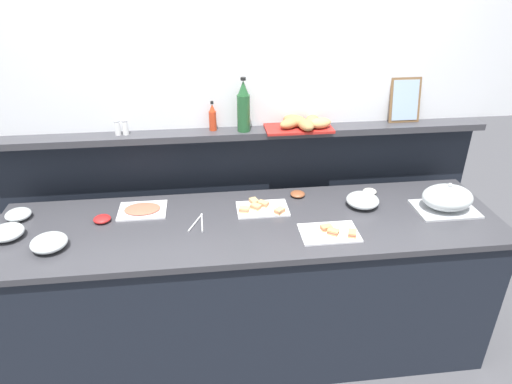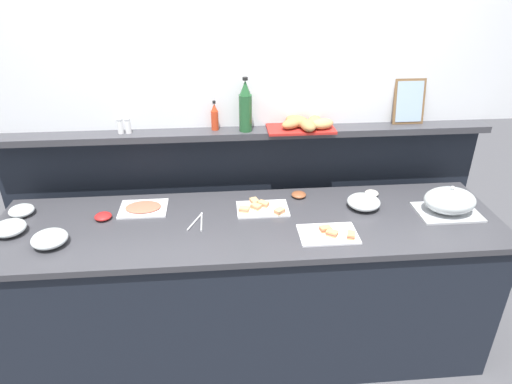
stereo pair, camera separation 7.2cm
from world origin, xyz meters
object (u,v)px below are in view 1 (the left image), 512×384
at_px(glass_bowl_small, 49,243).
at_px(hot_sauce_bottle, 213,118).
at_px(sandwich_platter_rear, 331,232).
at_px(serving_cloche, 447,198).
at_px(condiment_bowl_red, 298,194).
at_px(glass_bowl_extra, 363,201).
at_px(wine_bottle_green, 243,107).
at_px(condiment_bowl_cream, 370,191).
at_px(glass_bowl_medium, 7,233).
at_px(serving_tongs, 199,222).
at_px(glass_bowl_large, 18,215).
at_px(sandwich_platter_front, 261,208).
at_px(salt_shaker, 117,128).
at_px(bread_basket, 302,123).
at_px(condiment_bowl_teal, 102,219).
at_px(pepper_shaker, 125,127).
at_px(cold_cuts_platter, 142,210).
at_px(framed_picture, 405,100).

xyz_separation_m(glass_bowl_small, hot_sauce_bottle, (0.84, 0.61, 0.40)).
distance_m(sandwich_platter_rear, serving_cloche, 0.73).
bearing_deg(condiment_bowl_red, serving_cloche, -17.79).
bearing_deg(glass_bowl_extra, wine_bottle_green, 151.56).
xyz_separation_m(glass_bowl_small, wine_bottle_green, (1.02, 0.58, 0.47)).
height_order(glass_bowl_extra, condiment_bowl_cream, glass_bowl_extra).
height_order(glass_bowl_medium, condiment_bowl_red, glass_bowl_medium).
bearing_deg(serving_tongs, glass_bowl_large, 170.61).
xyz_separation_m(sandwich_platter_front, salt_shaker, (-0.79, 0.34, 0.39)).
bearing_deg(glass_bowl_small, glass_bowl_extra, 7.87).
bearing_deg(bread_basket, glass_bowl_small, -157.42).
relative_size(glass_bowl_medium, condiment_bowl_cream, 2.06).
relative_size(condiment_bowl_red, salt_shaker, 1.00).
bearing_deg(serving_tongs, hot_sauce_bottle, 76.68).
xyz_separation_m(sandwich_platter_front, condiment_bowl_teal, (-0.88, -0.03, 0.01)).
relative_size(glass_bowl_large, pepper_shaker, 1.57).
height_order(cold_cuts_platter, bread_basket, bread_basket).
relative_size(salt_shaker, framed_picture, 0.32).
xyz_separation_m(cold_cuts_platter, wine_bottle_green, (0.61, 0.26, 0.49)).
relative_size(condiment_bowl_teal, serving_tongs, 0.50).
height_order(glass_bowl_small, salt_shaker, salt_shaker).
bearing_deg(bread_basket, framed_picture, 5.89).
relative_size(serving_tongs, wine_bottle_green, 0.59).
bearing_deg(glass_bowl_medium, pepper_shaker, 39.48).
relative_size(sandwich_platter_rear, glass_bowl_large, 2.22).
height_order(glass_bowl_small, glass_bowl_extra, glass_bowl_extra).
bearing_deg(pepper_shaker, glass_bowl_large, -154.23).
relative_size(cold_cuts_platter, glass_bowl_medium, 1.59).
xyz_separation_m(serving_cloche, condiment_bowl_cream, (-0.36, 0.24, -0.06)).
distance_m(cold_cuts_platter, framed_picture, 1.71).
xyz_separation_m(glass_bowl_large, glass_bowl_extra, (1.92, -0.09, 0.01)).
xyz_separation_m(cold_cuts_platter, serving_cloche, (1.71, -0.18, 0.06)).
height_order(glass_bowl_large, pepper_shaker, pepper_shaker).
xyz_separation_m(wine_bottle_green, framed_picture, (1.00, 0.06, -0.01)).
bearing_deg(condiment_bowl_cream, sandwich_platter_front, -170.22).
relative_size(glass_bowl_small, condiment_bowl_red, 2.03).
distance_m(hot_sauce_bottle, pepper_shaker, 0.51).
height_order(glass_bowl_extra, bread_basket, bread_basket).
height_order(condiment_bowl_cream, pepper_shaker, pepper_shaker).
xyz_separation_m(condiment_bowl_teal, wine_bottle_green, (0.81, 0.35, 0.49)).
bearing_deg(salt_shaker, hot_sauce_bottle, 1.62).
bearing_deg(bread_basket, condiment_bowl_cream, -26.41).
bearing_deg(framed_picture, salt_shaker, -178.73).
xyz_separation_m(serving_cloche, glass_bowl_small, (-2.12, -0.13, -0.04)).
height_order(condiment_bowl_cream, framed_picture, framed_picture).
height_order(glass_bowl_small, framed_picture, framed_picture).
height_order(sandwich_platter_rear, hot_sauce_bottle, hot_sauce_bottle).
height_order(serving_tongs, pepper_shaker, pepper_shaker).
relative_size(glass_bowl_small, glass_bowl_extra, 0.94).
xyz_separation_m(sandwich_platter_front, framed_picture, (0.94, 0.38, 0.48)).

